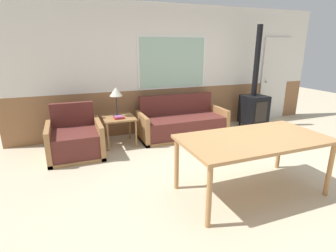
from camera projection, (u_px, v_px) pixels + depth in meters
ground_plane at (249, 177)px, 3.84m from camera, size 16.00×16.00×0.00m
wall_back at (179, 69)px, 5.79m from camera, size 7.20×0.09×2.70m
couch at (182, 124)px, 5.54m from camera, size 1.83×0.78×0.85m
armchair at (75, 141)px, 4.55m from camera, size 0.90×0.88×0.88m
side_table at (119, 121)px, 5.01m from camera, size 0.59×0.59×0.55m
table_lamp at (116, 93)px, 4.95m from camera, size 0.25×0.25×0.56m
book_stack at (119, 117)px, 4.88m from camera, size 0.19×0.17×0.05m
dining_table at (254, 143)px, 3.27m from camera, size 1.85×0.97×0.76m
wood_stove at (254, 104)px, 6.10m from camera, size 0.52×0.51×2.30m
entry_door at (274, 79)px, 6.76m from camera, size 0.82×0.09×2.06m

